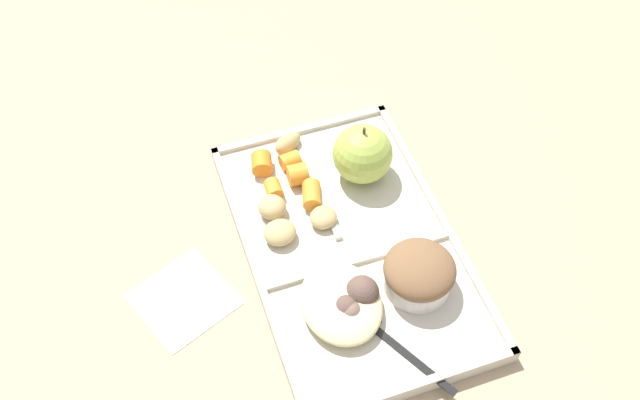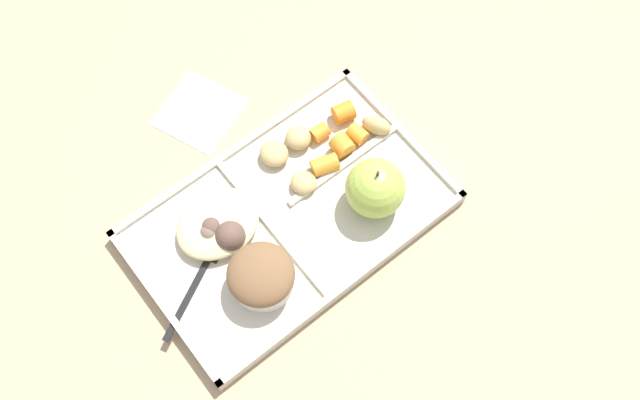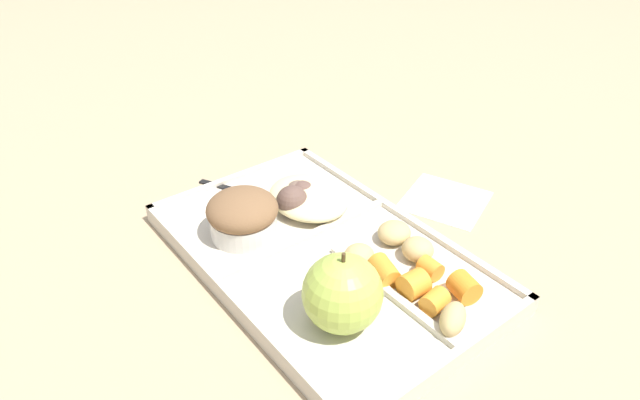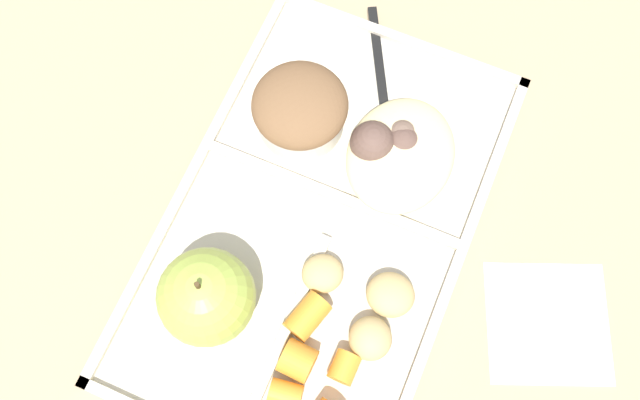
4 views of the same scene
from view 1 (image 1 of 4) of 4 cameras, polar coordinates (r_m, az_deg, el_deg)
ground at (r=0.85m, az=2.32°, el=-3.96°), size 6.00×6.00×0.00m
lunch_tray at (r=0.85m, az=2.32°, el=-3.63°), size 0.37×0.23×0.02m
green_apple at (r=0.88m, az=3.32°, el=3.58°), size 0.07×0.07×0.08m
bran_muffin at (r=0.79m, az=7.68°, el=-5.64°), size 0.08×0.08×0.05m
carrot_slice_near_corner at (r=0.88m, az=-1.75°, el=2.00°), size 0.03×0.02×0.03m
carrot_slice_back at (r=0.90m, az=-4.55°, el=2.86°), size 0.03×0.03×0.02m
carrot_slice_large at (r=0.90m, az=-2.34°, el=3.07°), size 0.02×0.03×0.02m
carrot_slice_tilted at (r=0.87m, az=-0.65°, el=0.42°), size 0.04×0.03×0.02m
carrot_slice_edge at (r=0.88m, az=-3.62°, el=0.86°), size 0.02×0.02×0.02m
potato_chunk_browned at (r=0.86m, az=-3.74°, el=-0.55°), size 0.04×0.04×0.02m
potato_chunk_large at (r=0.92m, az=-2.51°, el=4.43°), size 0.04×0.04×0.03m
potato_chunk_wedge at (r=0.85m, az=0.26°, el=-1.35°), size 0.04×0.04×0.02m
potato_chunk_corner at (r=0.84m, az=-3.13°, el=-2.53°), size 0.04×0.04×0.02m
egg_noodle_pile at (r=0.78m, az=1.63°, el=-7.97°), size 0.10×0.09×0.03m
meatball_center at (r=0.78m, az=2.01°, el=-8.41°), size 0.03×0.03×0.03m
meatball_side at (r=0.79m, az=3.27°, el=-7.17°), size 0.04×0.04×0.04m
meatball_front at (r=0.78m, az=2.36°, el=-8.73°), size 0.03×0.03×0.03m
plastic_fork at (r=0.78m, az=4.90°, el=-10.39°), size 0.15×0.09×0.00m
paper_napkin at (r=0.83m, az=-10.47°, el=-7.65°), size 0.12×0.12×0.00m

